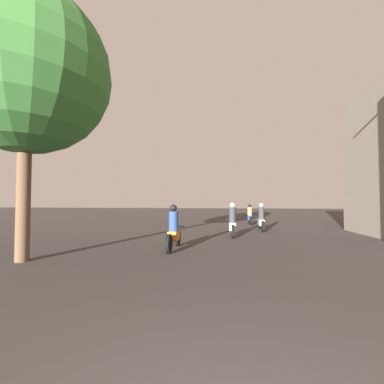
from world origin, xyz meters
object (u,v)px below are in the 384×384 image
object	(u,v)px
motorcycle_orange	(174,231)
motorcycle_blue	(250,216)
motorcycle_silver	(261,220)
motorcycle_white	(232,223)
street_tree	(26,72)

from	to	relation	value
motorcycle_orange	motorcycle_blue	distance (m)	11.03
motorcycle_orange	motorcycle_silver	distance (m)	7.29
motorcycle_silver	motorcycle_blue	distance (m)	4.23
motorcycle_orange	motorcycle_blue	world-z (taller)	motorcycle_orange
motorcycle_white	street_tree	distance (m)	9.55
motorcycle_silver	street_tree	bearing A→B (deg)	-127.98
motorcycle_white	motorcycle_silver	world-z (taller)	motorcycle_white
motorcycle_orange	street_tree	size ratio (longest dim) A/B	0.27
motorcycle_orange	street_tree	bearing A→B (deg)	-144.38
motorcycle_orange	motorcycle_white	distance (m)	4.15
motorcycle_white	motorcycle_silver	xyz separation A→B (m)	(1.64, 2.68, -0.01)
motorcycle_silver	street_tree	xyz separation A→B (m)	(-7.45, -8.63, 4.71)
motorcycle_orange	motorcycle_silver	bearing A→B (deg)	63.49
motorcycle_orange	motorcycle_blue	xyz separation A→B (m)	(3.35, 10.51, -0.04)
motorcycle_orange	motorcycle_blue	bearing A→B (deg)	76.13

